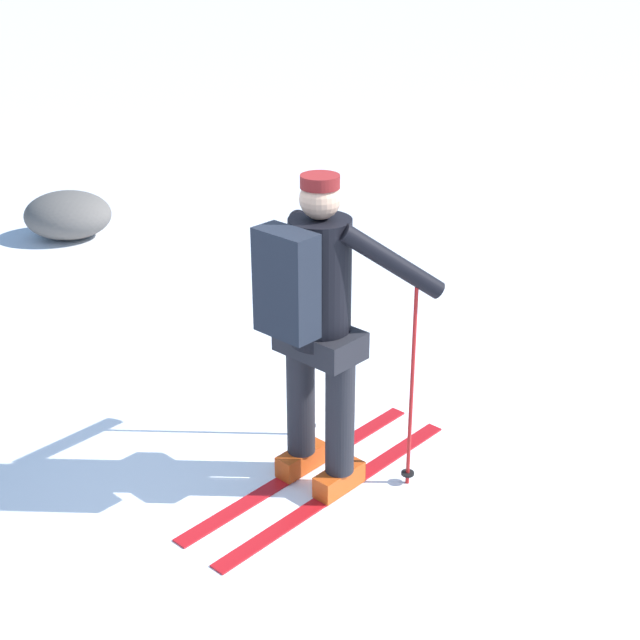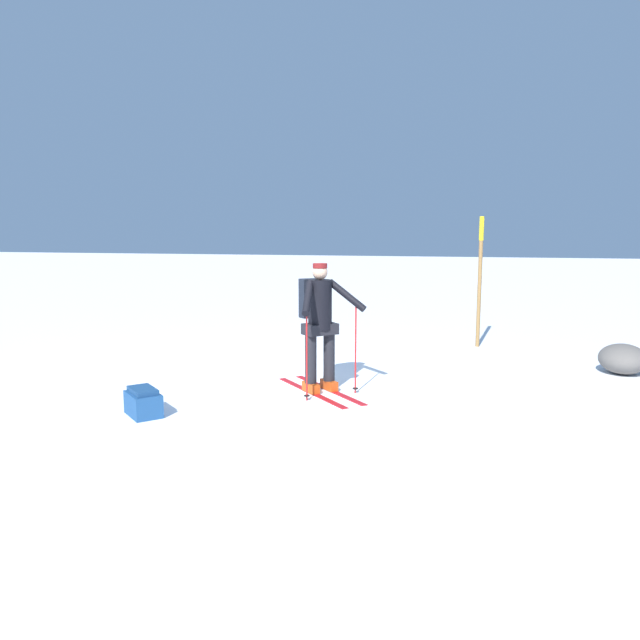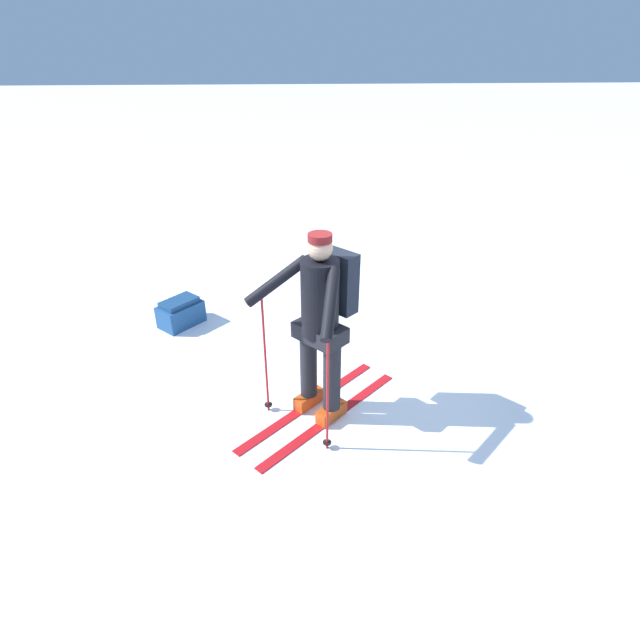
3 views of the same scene
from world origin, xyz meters
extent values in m
plane|color=white|center=(0.00, 0.00, 0.00)|extent=(80.00, 80.00, 0.00)
cube|color=red|center=(-0.20, -0.37, 0.01)|extent=(1.31, 1.24, 0.01)
cube|color=#C64714|center=(-0.20, -0.37, 0.07)|extent=(0.29, 0.29, 0.12)
cylinder|color=black|center=(-0.20, -0.37, 0.48)|extent=(0.15, 0.15, 0.70)
cube|color=red|center=(-0.39, -0.17, 0.01)|extent=(1.31, 1.24, 0.01)
cube|color=#C64714|center=(-0.39, -0.17, 0.07)|extent=(0.29, 0.29, 0.12)
cylinder|color=black|center=(-0.39, -0.17, 0.48)|extent=(0.15, 0.15, 0.70)
cube|color=black|center=(-0.30, -0.27, 0.83)|extent=(0.48, 0.49, 0.14)
cylinder|color=black|center=(-0.30, -0.27, 1.15)|extent=(0.31, 0.31, 0.64)
sphere|color=tan|center=(-0.30, -0.27, 1.56)|extent=(0.20, 0.20, 0.20)
cylinder|color=maroon|center=(-0.30, -0.27, 1.65)|extent=(0.19, 0.19, 0.06)
cube|color=black|center=(-0.13, -0.11, 1.21)|extent=(0.32, 0.33, 0.51)
cylinder|color=red|center=(-0.27, -0.74, 0.59)|extent=(0.02, 0.02, 1.18)
cylinder|color=black|center=(-0.27, -0.74, 0.06)|extent=(0.07, 0.07, 0.01)
cylinder|color=black|center=(-0.24, -0.61, 1.27)|extent=(0.20, 0.54, 0.41)
cylinder|color=red|center=(-0.76, -0.22, 0.59)|extent=(0.02, 0.02, 1.18)
cylinder|color=black|center=(-0.76, -0.22, 0.06)|extent=(0.07, 0.07, 0.01)
cylinder|color=black|center=(-0.63, -0.20, 1.27)|extent=(0.54, 0.16, 0.41)
cube|color=navy|center=(-1.81, 1.44, 0.13)|extent=(0.56, 0.57, 0.26)
cube|color=navy|center=(-1.81, 1.44, 0.29)|extent=(0.46, 0.47, 0.06)
cylinder|color=olive|center=(3.43, -2.29, 1.16)|extent=(0.07, 0.07, 2.33)
cylinder|color=yellow|center=(3.43, -2.29, 2.12)|extent=(0.08, 0.08, 0.42)
ellipsoid|color=#5B5651|center=(1.76, -4.36, 0.22)|extent=(0.80, 0.68, 0.44)
camera|label=1|loc=(-0.01, 3.70, 2.77)|focal=50.00mm
camera|label=2|loc=(-8.02, -2.17, 2.12)|focal=35.00mm
camera|label=3|loc=(-0.54, -3.79, 2.92)|focal=28.00mm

